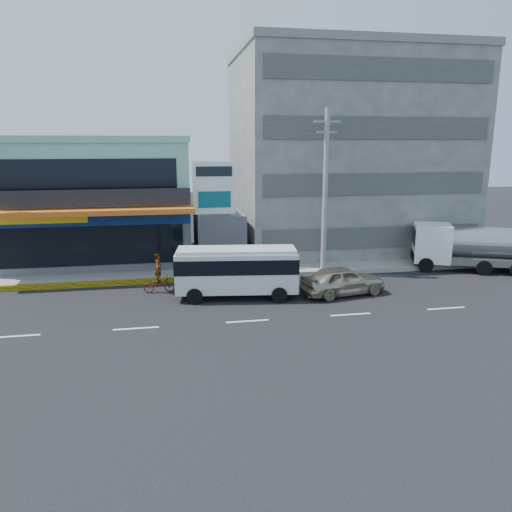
{
  "coord_description": "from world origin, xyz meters",
  "views": [
    {
      "loc": [
        -3.54,
        -21.38,
        8.1
      ],
      "look_at": [
        1.09,
        3.7,
        2.2
      ],
      "focal_mm": 35.0,
      "sensor_mm": 36.0,
      "label": 1
    }
  ],
  "objects_px": {
    "shop_building": "(98,203)",
    "utility_pole_near": "(325,191)",
    "tanker_truck": "(469,246)",
    "motorcycle_rider": "(159,280)",
    "sedan": "(343,281)",
    "satellite_dish": "(220,212)",
    "minibus": "(237,268)",
    "concrete_building": "(345,156)",
    "billboard": "(214,194)"
  },
  "relations": [
    {
      "from": "satellite_dish",
      "to": "billboard",
      "type": "bearing_deg",
      "value": -105.52
    },
    {
      "from": "shop_building",
      "to": "sedan",
      "type": "relative_size",
      "value": 2.68
    },
    {
      "from": "utility_pole_near",
      "to": "minibus",
      "type": "bearing_deg",
      "value": -147.91
    },
    {
      "from": "shop_building",
      "to": "motorcycle_rider",
      "type": "height_order",
      "value": "shop_building"
    },
    {
      "from": "minibus",
      "to": "concrete_building",
      "type": "bearing_deg",
      "value": 48.71
    },
    {
      "from": "shop_building",
      "to": "concrete_building",
      "type": "bearing_deg",
      "value": 3.35
    },
    {
      "from": "shop_building",
      "to": "utility_pole_near",
      "type": "distance_m",
      "value": 15.5
    },
    {
      "from": "sedan",
      "to": "tanker_truck",
      "type": "distance_m",
      "value": 10.32
    },
    {
      "from": "satellite_dish",
      "to": "sedan",
      "type": "xyz_separation_m",
      "value": [
        5.71,
        -7.89,
        -2.79
      ]
    },
    {
      "from": "shop_building",
      "to": "utility_pole_near",
      "type": "bearing_deg",
      "value": -25.06
    },
    {
      "from": "billboard",
      "to": "sedan",
      "type": "height_order",
      "value": "billboard"
    },
    {
      "from": "shop_building",
      "to": "sedan",
      "type": "bearing_deg",
      "value": -38.31
    },
    {
      "from": "concrete_building",
      "to": "utility_pole_near",
      "type": "distance_m",
      "value": 8.79
    },
    {
      "from": "concrete_building",
      "to": "shop_building",
      "type": "bearing_deg",
      "value": -176.65
    },
    {
      "from": "tanker_truck",
      "to": "motorcycle_rider",
      "type": "relative_size",
      "value": 3.51
    },
    {
      "from": "motorcycle_rider",
      "to": "billboard",
      "type": "bearing_deg",
      "value": 47.8
    },
    {
      "from": "concrete_building",
      "to": "motorcycle_rider",
      "type": "xyz_separation_m",
      "value": [
        -14.0,
        -9.66,
        -6.28
      ]
    },
    {
      "from": "shop_building",
      "to": "minibus",
      "type": "bearing_deg",
      "value": -51.94
    },
    {
      "from": "billboard",
      "to": "utility_pole_near",
      "type": "bearing_deg",
      "value": -15.48
    },
    {
      "from": "billboard",
      "to": "minibus",
      "type": "height_order",
      "value": "billboard"
    },
    {
      "from": "minibus",
      "to": "motorcycle_rider",
      "type": "relative_size",
      "value": 3.01
    },
    {
      "from": "shop_building",
      "to": "concrete_building",
      "type": "xyz_separation_m",
      "value": [
        18.0,
        1.05,
        3.0
      ]
    },
    {
      "from": "concrete_building",
      "to": "billboard",
      "type": "xyz_separation_m",
      "value": [
        -10.5,
        -5.8,
        -2.07
      ]
    },
    {
      "from": "satellite_dish",
      "to": "sedan",
      "type": "bearing_deg",
      "value": -54.09
    },
    {
      "from": "sedan",
      "to": "minibus",
      "type": "bearing_deg",
      "value": 73.32
    },
    {
      "from": "utility_pole_near",
      "to": "motorcycle_rider",
      "type": "bearing_deg",
      "value": -168.36
    },
    {
      "from": "concrete_building",
      "to": "billboard",
      "type": "height_order",
      "value": "concrete_building"
    },
    {
      "from": "tanker_truck",
      "to": "concrete_building",
      "type": "bearing_deg",
      "value": 122.76
    },
    {
      "from": "utility_pole_near",
      "to": "minibus",
      "type": "distance_m",
      "value": 7.88
    },
    {
      "from": "tanker_truck",
      "to": "shop_building",
      "type": "bearing_deg",
      "value": 162.62
    },
    {
      "from": "satellite_dish",
      "to": "tanker_truck",
      "type": "height_order",
      "value": "satellite_dish"
    },
    {
      "from": "concrete_building",
      "to": "satellite_dish",
      "type": "relative_size",
      "value": 10.67
    },
    {
      "from": "billboard",
      "to": "shop_building",
      "type": "bearing_deg",
      "value": 147.68
    },
    {
      "from": "shop_building",
      "to": "minibus",
      "type": "distance_m",
      "value": 13.27
    },
    {
      "from": "shop_building",
      "to": "sedan",
      "type": "distance_m",
      "value": 17.77
    },
    {
      "from": "concrete_building",
      "to": "sedan",
      "type": "height_order",
      "value": "concrete_building"
    },
    {
      "from": "satellite_dish",
      "to": "minibus",
      "type": "relative_size",
      "value": 0.23
    },
    {
      "from": "billboard",
      "to": "tanker_truck",
      "type": "bearing_deg",
      "value": -9.21
    },
    {
      "from": "concrete_building",
      "to": "tanker_truck",
      "type": "xyz_separation_m",
      "value": [
        5.39,
        -8.38,
        -5.44
      ]
    },
    {
      "from": "concrete_building",
      "to": "sedan",
      "type": "distance_m",
      "value": 14.08
    },
    {
      "from": "shop_building",
      "to": "sedan",
      "type": "xyz_separation_m",
      "value": [
        13.71,
        -10.83,
        -3.21
      ]
    },
    {
      "from": "shop_building",
      "to": "billboard",
      "type": "relative_size",
      "value": 1.8
    },
    {
      "from": "motorcycle_rider",
      "to": "concrete_building",
      "type": "bearing_deg",
      "value": 34.61
    },
    {
      "from": "satellite_dish",
      "to": "minibus",
      "type": "xyz_separation_m",
      "value": [
        0.05,
        -7.33,
        -1.99
      ]
    },
    {
      "from": "satellite_dish",
      "to": "minibus",
      "type": "bearing_deg",
      "value": -89.63
    },
    {
      "from": "satellite_dish",
      "to": "concrete_building",
      "type": "bearing_deg",
      "value": 21.8
    },
    {
      "from": "tanker_truck",
      "to": "motorcycle_rider",
      "type": "bearing_deg",
      "value": -176.22
    },
    {
      "from": "shop_building",
      "to": "minibus",
      "type": "xyz_separation_m",
      "value": [
        8.05,
        -10.28,
        -2.41
      ]
    },
    {
      "from": "utility_pole_near",
      "to": "sedan",
      "type": "height_order",
      "value": "utility_pole_near"
    },
    {
      "from": "billboard",
      "to": "motorcycle_rider",
      "type": "xyz_separation_m",
      "value": [
        -3.5,
        -3.86,
        -4.21
      ]
    }
  ]
}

